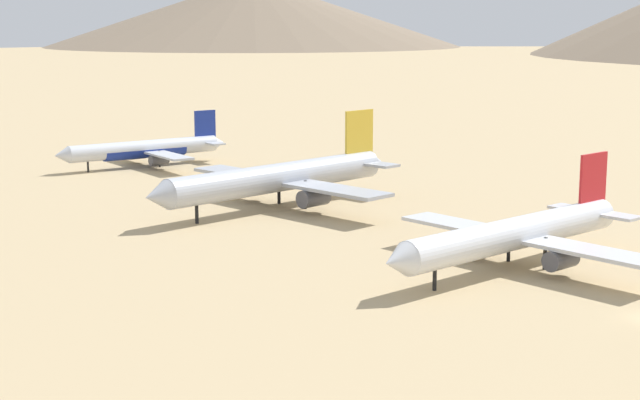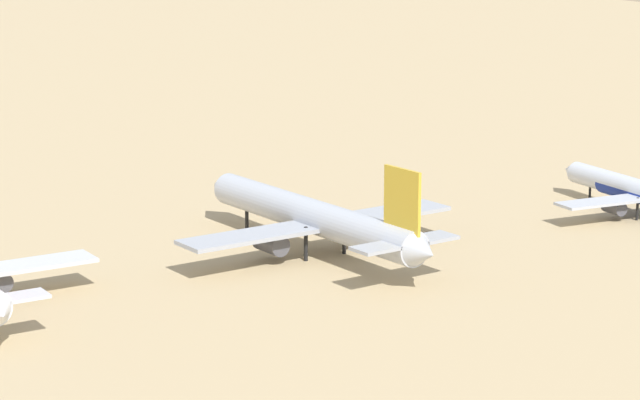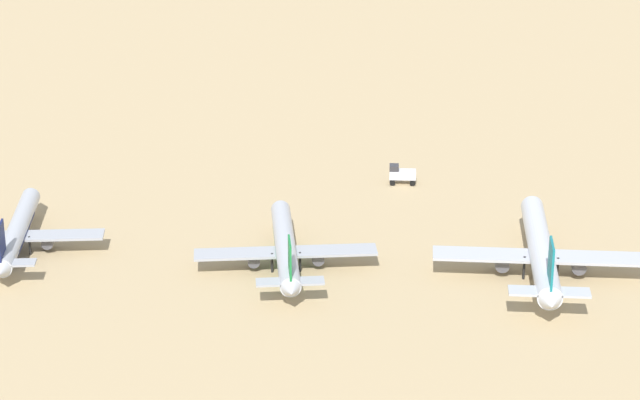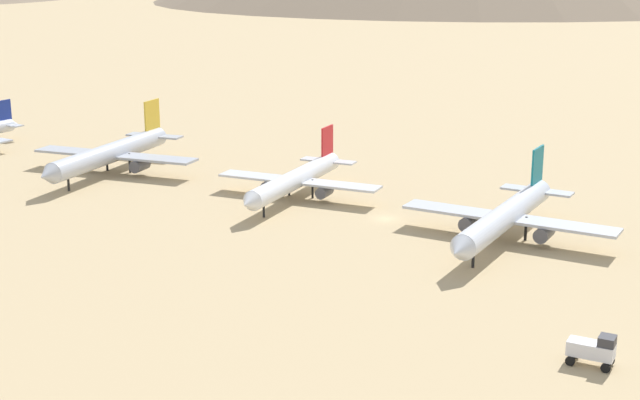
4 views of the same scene
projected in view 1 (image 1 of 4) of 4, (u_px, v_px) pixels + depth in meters
parked_jet_0 at (146, 149)px, 182.84m from camera, size 34.53×28.05×9.96m
parked_jet_1 at (281, 178)px, 142.29m from camera, size 46.24×37.71×13.34m
parked_jet_2 at (517, 234)px, 107.83m from camera, size 40.30×32.75×11.62m
desert_hill_5 at (254, 12)px, 1000.61m from camera, size 424.67×424.67×69.14m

